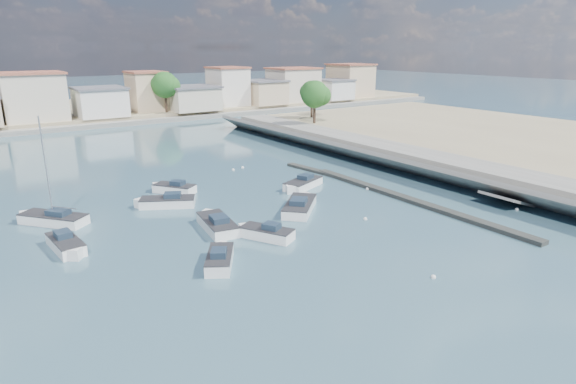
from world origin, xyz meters
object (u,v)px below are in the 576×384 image
object	(u,v)px
motorboat_e	(216,224)
sailboat	(51,219)
motorboat_b	(220,259)
motorboat_h	(300,206)
motorboat_g	(67,246)
motorboat_f	(173,189)
motorboat_a	(264,233)
motorboat_c	(165,203)
motorboat_d	(302,185)

from	to	relation	value
motorboat_e	sailboat	bearing A→B (deg)	140.87
motorboat_b	motorboat_h	xyz separation A→B (m)	(10.93, 5.99, 0.00)
motorboat_e	motorboat_h	bearing A→B (deg)	-0.63
motorboat_g	sailboat	bearing A→B (deg)	89.54
motorboat_f	sailboat	size ratio (longest dim) A/B	0.48
motorboat_e	motorboat_g	distance (m)	10.89
motorboat_a	motorboat_c	xyz separation A→B (m)	(-3.47, 11.47, 0.00)
motorboat_c	motorboat_d	size ratio (longest dim) A/B	0.98
motorboat_c	sailboat	world-z (taller)	sailboat
motorboat_a	motorboat_c	distance (m)	11.98
motorboat_h	motorboat_c	bearing A→B (deg)	141.31
motorboat_f	motorboat_h	size ratio (longest dim) A/B	0.79
motorboat_d	motorboat_e	size ratio (longest dim) A/B	0.92
motorboat_a	motorboat_e	xyz separation A→B (m)	(-2.08, 3.89, -0.00)
motorboat_c	sailboat	bearing A→B (deg)	173.33
motorboat_a	motorboat_g	distance (m)	14.08
motorboat_b	motorboat_c	bearing A→B (deg)	84.34
motorboat_a	motorboat_e	bearing A→B (deg)	118.13
motorboat_a	motorboat_f	size ratio (longest dim) A/B	1.01
motorboat_b	motorboat_c	xyz separation A→B (m)	(1.35, 13.66, 0.00)
motorboat_e	motorboat_h	size ratio (longest dim) A/B	1.05
motorboat_a	motorboat_b	world-z (taller)	same
motorboat_c	motorboat_d	bearing A→B (deg)	-9.27
motorboat_b	motorboat_e	distance (m)	6.67
motorboat_a	motorboat_f	world-z (taller)	same
motorboat_a	sailboat	bearing A→B (deg)	135.40
motorboat_a	motorboat_f	distance (m)	15.36
motorboat_h	motorboat_f	bearing A→B (deg)	122.45
motorboat_c	motorboat_d	xyz separation A→B (m)	(13.71, -2.24, -0.00)
motorboat_g	motorboat_h	distance (m)	19.00
motorboat_b	motorboat_f	distance (m)	17.87
motorboat_c	motorboat_f	distance (m)	4.46
motorboat_d	motorboat_e	xyz separation A→B (m)	(-12.32, -5.34, 0.00)
motorboat_b	motorboat_e	size ratio (longest dim) A/B	0.72
sailboat	motorboat_d	bearing A→B (deg)	-8.23
motorboat_a	motorboat_b	xyz separation A→B (m)	(-4.82, -2.19, -0.00)
motorboat_f	motorboat_h	bearing A→B (deg)	-57.55
motorboat_a	motorboat_e	size ratio (longest dim) A/B	0.76
motorboat_c	motorboat_b	bearing A→B (deg)	-95.66
motorboat_e	motorboat_f	xyz separation A→B (m)	(0.87, 11.42, -0.00)
motorboat_b	motorboat_c	distance (m)	13.72
motorboat_b	motorboat_d	distance (m)	18.90
motorboat_b	motorboat_g	bearing A→B (deg)	134.49
motorboat_b	motorboat_d	xyz separation A→B (m)	(15.06, 11.42, -0.00)
motorboat_f	sailboat	distance (m)	11.84
sailboat	motorboat_f	bearing A→B (deg)	13.48
motorboat_h	motorboat_d	bearing A→B (deg)	52.72
motorboat_b	motorboat_e	world-z (taller)	same
sailboat	motorboat_a	bearing A→B (deg)	-44.60
sailboat	motorboat_c	bearing A→B (deg)	-6.67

